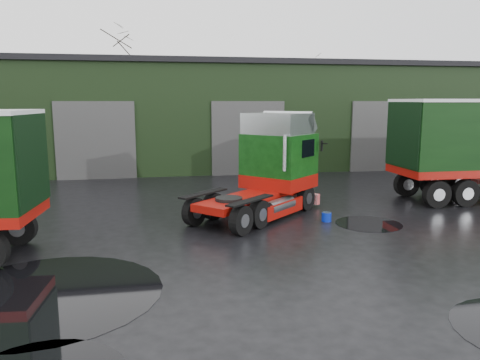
% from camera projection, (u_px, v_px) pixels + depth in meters
% --- Properties ---
extents(ground, '(100.00, 100.00, 0.00)m').
position_uv_depth(ground, '(282.00, 260.00, 11.90)').
color(ground, black).
extents(warehouse, '(32.40, 12.40, 6.30)m').
position_uv_depth(warehouse, '(230.00, 114.00, 31.12)').
color(warehouse, black).
rests_on(warehouse, ground).
extents(hero_tractor, '(5.94, 5.78, 3.62)m').
position_uv_depth(hero_tractor, '(254.00, 166.00, 16.01)').
color(hero_tractor, '#0C390D').
rests_on(hero_tractor, ground).
extents(wash_bucket, '(0.37, 0.37, 0.30)m').
position_uv_depth(wash_bucket, '(326.00, 217.00, 15.74)').
color(wash_bucket, '#071E9F').
rests_on(wash_bucket, ground).
extents(tree_back_a, '(4.40, 4.40, 9.50)m').
position_uv_depth(tree_back_a, '(116.00, 92.00, 39.09)').
color(tree_back_a, black).
rests_on(tree_back_a, ground).
extents(tree_back_b, '(4.40, 4.40, 7.50)m').
position_uv_depth(tree_back_b, '(299.00, 104.00, 42.17)').
color(tree_back_b, black).
rests_on(tree_back_b, ground).
extents(puddle_1, '(2.17, 2.17, 0.01)m').
position_uv_depth(puddle_1, '(369.00, 224.00, 15.43)').
color(puddle_1, black).
rests_on(puddle_1, ground).
extents(puddle_2, '(4.82, 4.82, 0.01)m').
position_uv_depth(puddle_2, '(47.00, 294.00, 9.79)').
color(puddle_2, black).
rests_on(puddle_2, ground).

